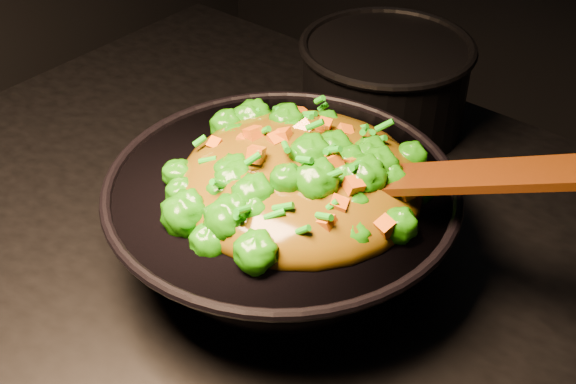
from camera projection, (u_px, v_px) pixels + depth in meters
The scene contains 4 objects.
wok at pixel (282, 222), 0.76m from camera, with size 0.35×0.35×0.10m, color black, non-canonical shape.
stir_fry at pixel (301, 151), 0.70m from camera, with size 0.25×0.25×0.09m, color #207E09, non-canonical shape.
spatula at pixel (450, 177), 0.65m from camera, with size 0.31×0.05×0.01m, color #371806.
back_pot at pixel (384, 85), 0.96m from camera, with size 0.22×0.22×0.12m, color black.
Camera 1 is at (0.32, -0.41, 1.44)m, focal length 45.00 mm.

